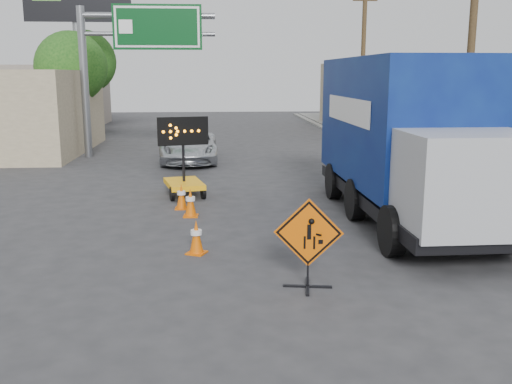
{
  "coord_description": "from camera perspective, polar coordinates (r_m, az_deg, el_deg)",
  "views": [
    {
      "loc": [
        -0.67,
        -9.05,
        3.84
      ],
      "look_at": [
        0.25,
        3.07,
        1.31
      ],
      "focal_mm": 40.0,
      "sensor_mm": 36.0,
      "label": 1
    }
  ],
  "objects": [
    {
      "name": "construction_sign",
      "position": [
        10.34,
        5.26,
        -4.91
      ],
      "size": [
        1.25,
        0.89,
        1.67
      ],
      "rotation": [
        0.0,
        0.0,
        -0.16
      ],
      "color": "black",
      "rests_on": "ground"
    },
    {
      "name": "curb_right",
      "position": [
        25.59,
        13.66,
        2.93
      ],
      "size": [
        0.4,
        60.0,
        0.12
      ],
      "primitive_type": "cube",
      "color": "gray",
      "rests_on": "ground"
    },
    {
      "name": "pickup_truck",
      "position": [
        25.43,
        -6.68,
        4.64
      ],
      "size": [
        2.48,
        5.23,
        1.44
      ],
      "primitive_type": "imported",
      "rotation": [
        0.0,
        0.0,
        0.02
      ],
      "color": "silver",
      "rests_on": "ground"
    },
    {
      "name": "tree_left_near",
      "position": [
        31.91,
        -18.0,
        11.78
      ],
      "size": [
        3.71,
        3.71,
        6.03
      ],
      "color": "#4A381F",
      "rests_on": "ground"
    },
    {
      "name": "utility_pole_near",
      "position": [
        20.95,
        20.71,
        13.34
      ],
      "size": [
        1.8,
        0.26,
        9.0
      ],
      "color": "#4A381F",
      "rests_on": "ground"
    },
    {
      "name": "ground",
      "position": [
        9.85,
        -0.1,
        -11.16
      ],
      "size": [
        100.0,
        100.0,
        0.0
      ],
      "primitive_type": "plane",
      "color": "#2D2D30",
      "rests_on": "ground"
    },
    {
      "name": "cone_c",
      "position": [
        16.56,
        -7.47,
        -0.42
      ],
      "size": [
        0.38,
        0.38,
        0.74
      ],
      "rotation": [
        0.0,
        0.0,
        -0.01
      ],
      "color": "#D75704",
      "rests_on": "ground"
    },
    {
      "name": "sidewalk_right",
      "position": [
        26.38,
        18.42,
        2.95
      ],
      "size": [
        4.0,
        60.0,
        0.15
      ],
      "primitive_type": "cube",
      "color": "gray",
      "rests_on": "ground"
    },
    {
      "name": "box_truck",
      "position": [
        15.5,
        14.67,
        4.31
      ],
      "size": [
        2.93,
        8.99,
        4.26
      ],
      "rotation": [
        0.0,
        0.0,
        0.01
      ],
      "color": "black",
      "rests_on": "ground"
    },
    {
      "name": "storefront_left_far",
      "position": [
        45.4,
        -23.0,
        8.77
      ],
      "size": [
        12.0,
        10.0,
        4.4
      ],
      "primitive_type": "cube",
      "color": "gray",
      "rests_on": "ground"
    },
    {
      "name": "utility_pole_far",
      "position": [
        34.18,
        10.65,
        12.98
      ],
      "size": [
        1.8,
        0.26,
        9.0
      ],
      "color": "#4A381F",
      "rests_on": "ground"
    },
    {
      "name": "highway_gantry",
      "position": [
        27.3,
        -12.63,
        14.07
      ],
      "size": [
        6.18,
        0.38,
        6.9
      ],
      "color": "slate",
      "rests_on": "ground"
    },
    {
      "name": "cone_b",
      "position": [
        15.64,
        -6.57,
        -1.05
      ],
      "size": [
        0.42,
        0.42,
        0.78
      ],
      "rotation": [
        0.0,
        0.0,
        -0.05
      ],
      "color": "#D75704",
      "rests_on": "ground"
    },
    {
      "name": "arrow_board",
      "position": [
        18.26,
        -7.22,
        1.38
      ],
      "size": [
        1.57,
        1.96,
        2.52
      ],
      "rotation": [
        0.0,
        0.0,
        0.23
      ],
      "color": "#FDAC0E",
      "rests_on": "ground"
    },
    {
      "name": "tree_left_far",
      "position": [
        39.94,
        -16.76,
        12.36
      ],
      "size": [
        4.1,
        4.1,
        6.66
      ],
      "color": "#4A381F",
      "rests_on": "ground"
    },
    {
      "name": "billboard",
      "position": [
        35.93,
        -17.41,
        16.86
      ],
      "size": [
        6.1,
        0.54,
        9.85
      ],
      "color": "slate",
      "rests_on": "ground"
    },
    {
      "name": "building_right_far",
      "position": [
        41.4,
        15.16,
        9.23
      ],
      "size": [
        10.0,
        14.0,
        4.6
      ],
      "primitive_type": "cube",
      "color": "tan",
      "rests_on": "ground"
    },
    {
      "name": "cone_a",
      "position": [
        12.43,
        -5.99,
        -4.48
      ],
      "size": [
        0.51,
        0.51,
        0.75
      ],
      "rotation": [
        0.0,
        0.0,
        -0.43
      ],
      "color": "#D75704",
      "rests_on": "ground"
    }
  ]
}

